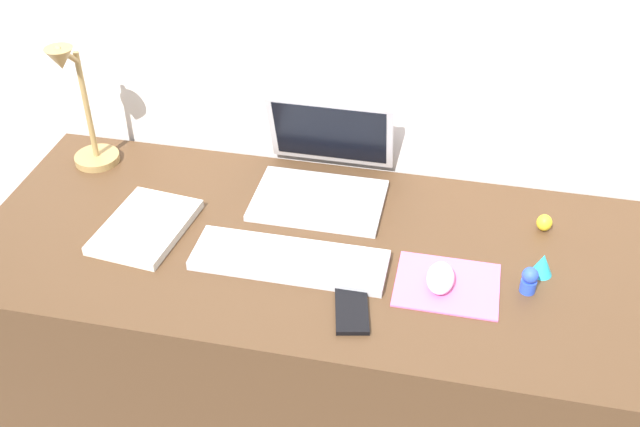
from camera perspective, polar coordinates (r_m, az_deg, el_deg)
back_wall at (r=1.94m, az=2.97°, el=5.55°), size 2.76×0.05×1.61m
desk at (r=1.94m, az=0.73°, el=-11.00°), size 1.56×0.64×0.74m
laptop at (r=1.83m, az=0.29°, el=3.22°), size 0.30×0.28×0.21m
keyboard at (r=1.64m, az=-2.24°, el=-3.42°), size 0.41×0.13×0.02m
mousepad at (r=1.61m, az=9.28°, el=-5.17°), size 0.21×0.17×0.00m
mouse at (r=1.60m, az=8.80°, el=-4.67°), size 0.06×0.10×0.03m
cell_phone at (r=1.54m, az=2.33°, el=-7.07°), size 0.09×0.14×0.01m
desk_lamp at (r=1.94m, az=-17.09°, el=7.21°), size 0.11×0.15×0.34m
notebook_pad at (r=1.77m, az=-12.65°, el=-0.95°), size 0.20×0.26×0.02m
toy_figurine_cyan at (r=1.67m, az=15.97°, el=-3.60°), size 0.04×0.04×0.05m
toy_figurine_yellow at (r=1.79m, az=16.09°, el=-0.65°), size 0.03×0.03×0.04m
toy_figurine_blue at (r=1.62m, az=15.06°, el=-4.71°), size 0.03×0.03×0.06m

